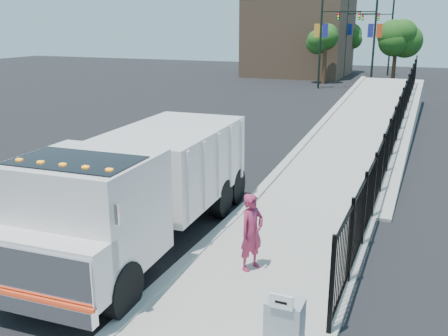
% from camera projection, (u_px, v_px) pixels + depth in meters
% --- Properties ---
extents(ground, '(120.00, 120.00, 0.00)m').
position_uv_depth(ground, '(196.00, 256.00, 11.87)').
color(ground, black).
rests_on(ground, ground).
extents(sidewalk, '(3.55, 12.00, 0.12)m').
position_uv_depth(sidewalk, '(242.00, 315.00, 9.37)').
color(sidewalk, '#9E998E').
rests_on(sidewalk, ground).
extents(curb, '(0.30, 12.00, 0.16)m').
position_uv_depth(curb, '(153.00, 294.00, 10.08)').
color(curb, '#ADAAA3').
rests_on(curb, ground).
extents(ramp, '(3.95, 24.06, 3.19)m').
position_uv_depth(ramp, '(372.00, 133.00, 25.25)').
color(ramp, '#9E998E').
rests_on(ramp, ground).
extents(iron_fence, '(0.10, 28.00, 1.80)m').
position_uv_depth(iron_fence, '(397.00, 134.00, 20.93)').
color(iron_fence, black).
rests_on(iron_fence, ground).
extents(truck, '(3.12, 8.48, 2.86)m').
position_uv_depth(truck, '(140.00, 184.00, 12.00)').
color(truck, black).
rests_on(truck, ground).
extents(worker, '(0.64, 0.75, 1.73)m').
position_uv_depth(worker, '(252.00, 232.00, 10.81)').
color(worker, '#962748').
rests_on(worker, sidewalk).
extents(arrow_sign, '(0.35, 0.04, 0.22)m').
position_uv_depth(arrow_sign, '(281.00, 302.00, 7.17)').
color(arrow_sign, white).
rests_on(arrow_sign, utility_cabinet).
extents(light_pole_0, '(3.77, 0.22, 8.00)m').
position_uv_depth(light_pole_0, '(324.00, 36.00, 41.52)').
color(light_pole_0, black).
rests_on(light_pole_0, ground).
extents(light_pole_1, '(3.78, 0.22, 8.00)m').
position_uv_depth(light_pole_1, '(371.00, 36.00, 41.19)').
color(light_pole_1, black).
rests_on(light_pole_1, ground).
extents(light_pole_2, '(3.77, 0.22, 8.00)m').
position_uv_depth(light_pole_2, '(349.00, 34.00, 50.49)').
color(light_pole_2, black).
rests_on(light_pole_2, ground).
extents(light_pole_3, '(3.77, 0.22, 8.00)m').
position_uv_depth(light_pole_3, '(388.00, 33.00, 52.45)').
color(light_pole_3, black).
rests_on(light_pole_3, ground).
extents(tree_0, '(2.29, 2.29, 5.14)m').
position_uv_depth(tree_0, '(326.00, 40.00, 45.06)').
color(tree_0, '#382314').
rests_on(tree_0, ground).
extents(tree_1, '(2.79, 2.79, 5.39)m').
position_uv_depth(tree_1, '(396.00, 40.00, 45.47)').
color(tree_1, '#382314').
rests_on(tree_1, ground).
extents(tree_2, '(2.38, 2.38, 5.19)m').
position_uv_depth(tree_2, '(351.00, 37.00, 56.25)').
color(tree_2, '#382314').
rests_on(tree_2, ground).
extents(building, '(10.00, 10.00, 8.00)m').
position_uv_depth(building, '(300.00, 37.00, 53.08)').
color(building, '#8C664C').
rests_on(building, ground).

